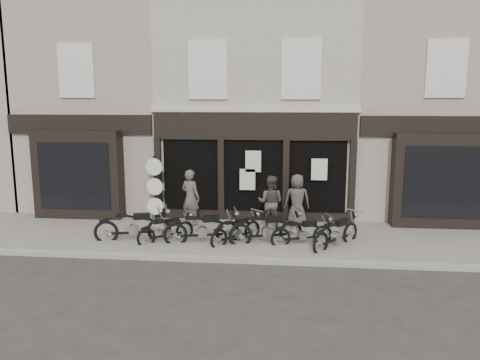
# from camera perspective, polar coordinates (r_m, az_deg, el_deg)

# --- Properties ---
(ground_plane) EXTENTS (90.00, 90.00, 0.00)m
(ground_plane) POSITION_cam_1_polar(r_m,az_deg,el_deg) (14.18, 0.74, -8.29)
(ground_plane) COLOR #2D2B28
(ground_plane) RESTS_ON ground
(pavement) EXTENTS (30.00, 4.20, 0.12)m
(pavement) POSITION_cam_1_polar(r_m,az_deg,el_deg) (15.02, 1.05, -7.00)
(pavement) COLOR slate
(pavement) RESTS_ON ground_plane
(kerb) EXTENTS (30.00, 0.25, 0.13)m
(kerb) POSITION_cam_1_polar(r_m,az_deg,el_deg) (12.99, 0.24, -9.74)
(kerb) COLOR gray
(kerb) RESTS_ON ground_plane
(central_building) EXTENTS (7.30, 6.22, 8.34)m
(central_building) POSITION_cam_1_polar(r_m,az_deg,el_deg) (19.41, 2.34, 8.89)
(central_building) COLOR #B0A697
(central_building) RESTS_ON ground
(neighbour_left) EXTENTS (5.60, 6.73, 8.34)m
(neighbour_left) POSITION_cam_1_polar(r_m,az_deg,el_deg) (20.73, -15.67, 8.49)
(neighbour_left) COLOR #9F9687
(neighbour_left) RESTS_ON ground
(neighbour_right) EXTENTS (5.60, 6.73, 8.34)m
(neighbour_right) POSITION_cam_1_polar(r_m,az_deg,el_deg) (20.00, 21.00, 8.16)
(neighbour_right) COLOR #9F9687
(neighbour_right) RESTS_ON ground
(motorcycle_0) EXTENTS (2.30, 0.94, 1.13)m
(motorcycle_0) POSITION_cam_1_polar(r_m,az_deg,el_deg) (14.93, -12.82, -5.81)
(motorcycle_0) COLOR black
(motorcycle_0) RESTS_ON ground
(motorcycle_1) EXTENTS (1.57, 1.44, 0.92)m
(motorcycle_1) POSITION_cam_1_polar(r_m,az_deg,el_deg) (14.68, -8.94, -6.29)
(motorcycle_1) COLOR black
(motorcycle_1) RESTS_ON ground
(motorcycle_2) EXTENTS (2.28, 0.91, 1.12)m
(motorcycle_2) POSITION_cam_1_polar(r_m,az_deg,el_deg) (14.36, -4.57, -6.24)
(motorcycle_2) COLOR black
(motorcycle_2) RESTS_ON ground
(motorcycle_3) EXTENTS (1.51, 1.64, 0.96)m
(motorcycle_3) POSITION_cam_1_polar(r_m,az_deg,el_deg) (14.38, -0.41, -6.43)
(motorcycle_3) COLOR black
(motorcycle_3) RESTS_ON ground
(motorcycle_4) EXTENTS (2.24, 1.03, 1.11)m
(motorcycle_4) POSITION_cam_1_polar(r_m,az_deg,el_deg) (14.30, 3.30, -6.30)
(motorcycle_4) COLOR black
(motorcycle_4) RESTS_ON ground
(motorcycle_5) EXTENTS (1.90, 0.93, 0.95)m
(motorcycle_5) POSITION_cam_1_polar(r_m,az_deg,el_deg) (14.32, 7.64, -6.62)
(motorcycle_5) COLOR black
(motorcycle_5) RESTS_ON ground
(motorcycle_6) EXTENTS (1.62, 1.81, 1.05)m
(motorcycle_6) POSITION_cam_1_polar(r_m,az_deg,el_deg) (14.24, 11.69, -6.67)
(motorcycle_6) COLOR black
(motorcycle_6) RESTS_ON ground
(man_left) EXTENTS (0.83, 0.71, 1.93)m
(man_left) POSITION_cam_1_polar(r_m,az_deg,el_deg) (16.09, -6.05, -2.13)
(man_left) COLOR #4E4740
(man_left) RESTS_ON pavement
(man_centre) EXTENTS (0.99, 0.84, 1.80)m
(man_centre) POSITION_cam_1_polar(r_m,az_deg,el_deg) (15.60, 3.74, -2.73)
(man_centre) COLOR #433E36
(man_centre) RESTS_ON pavement
(man_right) EXTENTS (0.93, 0.66, 1.79)m
(man_right) POSITION_cam_1_polar(r_m,az_deg,el_deg) (16.04, 6.97, -2.45)
(man_right) COLOR #433C38
(man_right) RESTS_ON pavement
(advert_sign_post) EXTENTS (0.60, 0.39, 2.47)m
(advert_sign_post) POSITION_cam_1_polar(r_m,az_deg,el_deg) (16.61, -10.32, -1.44)
(advert_sign_post) COLOR black
(advert_sign_post) RESTS_ON ground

